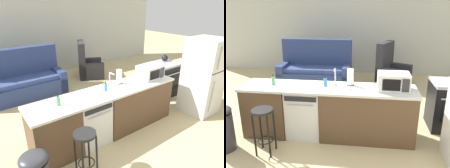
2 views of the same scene
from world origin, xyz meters
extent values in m
plane|color=tan|center=(0.00, 0.00, 0.00)|extent=(24.00, 24.00, 0.00)
cube|color=beige|center=(0.30, 4.20, 1.30)|extent=(10.00, 0.06, 2.60)
cube|color=brown|center=(-0.93, 0.00, 0.43)|extent=(0.75, 0.62, 0.86)
cube|color=brown|center=(0.83, 0.00, 0.43)|extent=(1.55, 0.62, 0.86)
cube|color=silver|center=(0.15, 0.00, 0.88)|extent=(2.94, 0.66, 0.04)
cube|color=black|center=(0.15, 0.00, 0.04)|extent=(2.86, 0.56, 0.08)
cube|color=silver|center=(-0.25, 0.00, 0.42)|extent=(0.58, 0.58, 0.84)
cube|color=black|center=(-0.25, -0.30, 0.78)|extent=(0.52, 0.01, 0.08)
cylinder|color=#B2B2B7|center=(-0.25, -0.31, 0.68)|extent=(0.44, 0.02, 0.02)
cube|color=black|center=(2.35, 0.55, 0.42)|extent=(0.76, 0.64, 0.85)
cube|color=black|center=(2.35, 0.22, 0.47)|extent=(0.53, 0.01, 0.43)
cylinder|color=silver|center=(2.35, 0.20, 0.70)|extent=(0.61, 0.03, 0.03)
cube|color=#A8AAB2|center=(2.35, 0.55, 0.88)|extent=(0.76, 0.64, 0.05)
torus|color=black|center=(2.18, 0.42, 0.89)|extent=(0.16, 0.16, 0.01)
torus|color=black|center=(2.52, 0.42, 0.89)|extent=(0.16, 0.16, 0.01)
torus|color=black|center=(2.18, 0.68, 0.89)|extent=(0.16, 0.16, 0.01)
torus|color=black|center=(2.52, 0.68, 0.89)|extent=(0.16, 0.16, 0.01)
cube|color=silver|center=(2.35, -0.55, 0.85)|extent=(0.72, 0.70, 1.70)
cylinder|color=#B2B2B7|center=(2.15, -0.92, 1.38)|extent=(0.02, 0.02, 0.45)
cylinder|color=#B2B2B7|center=(2.15, -0.92, 0.53)|extent=(0.02, 0.02, 0.74)
cube|color=black|center=(2.35, -0.90, 1.05)|extent=(0.68, 0.01, 0.01)
cube|color=white|center=(1.21, 0.00, 1.04)|extent=(0.50, 0.36, 0.28)
cube|color=black|center=(1.17, -0.18, 1.04)|extent=(0.27, 0.01, 0.18)
cube|color=#2D2D33|center=(1.38, -0.18, 1.04)|extent=(0.11, 0.01, 0.21)
cylinder|color=silver|center=(0.26, 0.11, 0.92)|extent=(0.07, 0.07, 0.03)
cylinder|color=silver|center=(0.26, 0.11, 1.06)|extent=(0.02, 0.02, 0.26)
cylinder|color=silver|center=(0.26, 0.04, 1.19)|extent=(0.02, 0.14, 0.02)
cylinder|color=#4C4C51|center=(0.51, 0.15, 0.91)|extent=(0.14, 0.14, 0.01)
cylinder|color=white|center=(0.51, 0.15, 1.05)|extent=(0.11, 0.11, 0.27)
cylinder|color=#338CCC|center=(0.11, 0.03, 0.97)|extent=(0.06, 0.06, 0.14)
cylinder|color=black|center=(0.11, 0.03, 1.06)|extent=(0.02, 0.02, 0.04)
cylinder|color=#4CB266|center=(-0.80, 0.01, 0.97)|extent=(0.06, 0.06, 0.14)
cylinder|color=black|center=(-0.80, 0.01, 1.06)|extent=(0.02, 0.02, 0.04)
sphere|color=black|center=(2.52, 0.68, 0.99)|extent=(0.17, 0.17, 0.17)
sphere|color=black|center=(2.52, 0.68, 1.08)|extent=(0.03, 0.03, 0.03)
cone|color=black|center=(2.60, 0.68, 1.00)|extent=(0.08, 0.04, 0.06)
cylinder|color=black|center=(-0.72, -0.66, 0.72)|extent=(0.32, 0.32, 0.04)
cylinder|color=black|center=(-0.84, -0.77, 0.35)|extent=(0.03, 0.03, 0.70)
cylinder|color=black|center=(-0.61, -0.77, 0.35)|extent=(0.03, 0.03, 0.70)
cylinder|color=black|center=(-0.84, -0.54, 0.35)|extent=(0.03, 0.03, 0.70)
cylinder|color=black|center=(-0.61, -0.54, 0.35)|extent=(0.03, 0.03, 0.70)
torus|color=black|center=(-0.72, -0.66, 0.22)|extent=(0.25, 0.25, 0.02)
ellipsoid|color=#333338|center=(-1.42, -0.65, 0.67)|extent=(0.35, 0.35, 0.14)
cube|color=navy|center=(-0.66, 2.65, 0.21)|extent=(2.01, 0.91, 0.42)
cube|color=navy|center=(-0.67, 2.98, 0.64)|extent=(2.00, 0.25, 1.27)
cube|color=navy|center=(0.24, 2.66, 0.31)|extent=(0.21, 0.90, 0.62)
cube|color=#35477D|center=(-1.21, 2.60, 0.48)|extent=(0.56, 0.63, 0.12)
cube|color=#35477D|center=(-0.66, 2.60, 0.48)|extent=(0.56, 0.63, 0.12)
cube|color=#35477D|center=(-0.11, 2.60, 0.48)|extent=(0.56, 0.63, 0.12)
cube|color=#2D2D33|center=(1.56, 2.99, 0.20)|extent=(1.09, 1.11, 0.40)
cube|color=#2D2D33|center=(1.29, 3.12, 0.60)|extent=(0.55, 0.85, 1.20)
cube|color=#2D2D33|center=(1.41, 2.68, 0.28)|extent=(0.79, 0.49, 0.55)
cube|color=#2D2D33|center=(1.70, 3.30, 0.28)|extent=(0.79, 0.49, 0.55)
camera|label=1|loc=(-1.77, -2.68, 2.38)|focal=32.00mm
camera|label=2|loc=(0.79, -3.67, 2.22)|focal=38.00mm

